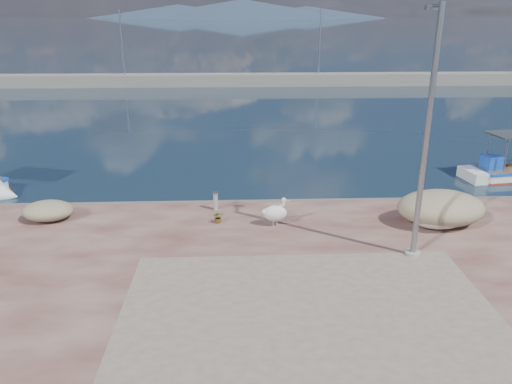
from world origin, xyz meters
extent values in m
plane|color=#162635|center=(0.00, 0.00, 0.00)|extent=(1400.00, 1400.00, 0.00)
cube|color=gray|center=(1.00, -3.00, 0.50)|extent=(9.00, 7.00, 0.01)
cube|color=gray|center=(0.00, 40.00, 0.60)|extent=(120.00, 2.20, 1.20)
cylinder|color=gray|center=(-12.00, 40.00, 4.00)|extent=(0.16, 0.16, 7.00)
cylinder|color=gray|center=(8.00, 40.00, 4.00)|extent=(0.16, 0.16, 7.00)
cone|color=#28384C|center=(-70.00, 650.00, 8.00)|extent=(220.00, 220.00, 16.00)
cone|color=#28384C|center=(10.00, 650.00, 11.00)|extent=(280.00, 280.00, 22.00)
cone|color=#28384C|center=(90.00, 650.00, 7.00)|extent=(200.00, 200.00, 14.00)
cube|color=#1B49B2|center=(10.98, 8.71, 0.79)|extent=(0.89, 0.89, 0.61)
cylinder|color=tan|center=(0.53, 2.66, 0.63)|extent=(0.03, 0.03, 0.26)
cylinder|color=tan|center=(0.66, 2.66, 0.63)|extent=(0.03, 0.03, 0.26)
ellipsoid|color=silver|center=(0.59, 2.66, 0.96)|extent=(0.79, 0.52, 0.55)
cylinder|color=silver|center=(0.83, 2.65, 1.23)|extent=(0.18, 0.11, 0.47)
sphere|color=silver|center=(0.87, 2.64, 1.43)|extent=(0.15, 0.15, 0.15)
cone|color=#CE8450|center=(1.05, 2.63, 1.39)|extent=(0.37, 0.10, 0.11)
cylinder|color=gray|center=(4.49, 0.39, 4.00)|extent=(0.16, 0.16, 7.00)
cylinder|color=gray|center=(4.49, 0.39, 0.55)|extent=(0.44, 0.44, 0.10)
cube|color=gray|center=(4.49, 1.04, 7.35)|extent=(0.35, 0.18, 0.12)
cylinder|color=gray|center=(-1.44, 4.19, 0.82)|extent=(0.17, 0.17, 0.65)
cylinder|color=gray|center=(-1.44, 4.19, 1.15)|extent=(0.22, 0.22, 0.06)
imported|color=#33722D|center=(-1.31, 3.00, 0.71)|extent=(0.41, 0.37, 0.41)
ellipsoid|color=silver|center=(5.94, 2.37, 0.83)|extent=(1.78, 1.34, 0.67)
ellipsoid|color=tan|center=(-7.16, 3.51, 0.83)|extent=(1.69, 1.31, 0.66)
ellipsoid|color=tan|center=(6.14, 2.60, 1.07)|extent=(2.91, 2.08, 1.14)
camera|label=1|loc=(-0.68, -12.61, 7.25)|focal=35.00mm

